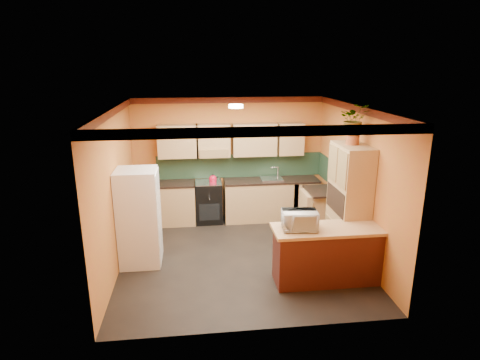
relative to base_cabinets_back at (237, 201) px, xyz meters
name	(u,v)px	position (x,y,z in m)	size (l,w,h in m)	color
room_shell	(239,141)	(-0.12, -1.52, 1.65)	(4.24, 4.24, 2.72)	black
base_cabinets_back	(237,201)	(0.00, 0.00, 0.00)	(3.65, 0.60, 0.88)	tan
countertop_back	(237,181)	(0.00, 0.00, 0.46)	(3.65, 0.62, 0.04)	black
stove	(209,202)	(-0.62, 0.00, 0.02)	(0.58, 0.58, 0.91)	black
kettle	(213,179)	(-0.52, -0.05, 0.56)	(0.17, 0.17, 0.18)	red
sink	(271,179)	(0.78, 0.00, 0.50)	(0.48, 0.40, 0.03)	silver
base_cabinets_right	(321,212)	(1.66, -0.89, 0.00)	(0.60, 0.80, 0.88)	tan
countertop_right	(322,191)	(1.66, -0.89, 0.46)	(0.62, 0.80, 0.04)	black
fridge	(139,218)	(-1.89, -1.80, 0.41)	(0.68, 0.66, 1.70)	white
pantry	(348,205)	(1.71, -2.14, 0.61)	(0.48, 0.90, 2.10)	tan
fern_pot	(353,140)	(1.71, -2.09, 1.74)	(0.22, 0.22, 0.16)	brown
fern	(354,119)	(1.71, -2.09, 2.08)	(0.46, 0.40, 0.52)	tan
breakfast_bar	(331,256)	(1.21, -2.80, 0.00)	(1.80, 0.55, 0.88)	#4B2111
bar_top	(333,229)	(1.21, -2.80, 0.47)	(1.90, 0.65, 0.05)	tan
microwave	(300,220)	(0.66, -2.80, 0.64)	(0.53, 0.36, 0.30)	white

